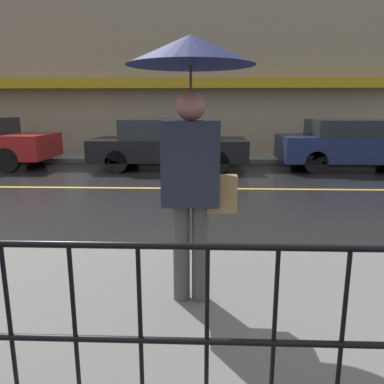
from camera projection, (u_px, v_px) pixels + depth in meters
ground_plane at (144, 188)px, 8.31m from camera, size 80.00×80.00×0.00m
sidewalk_near at (45, 309)px, 3.18m from camera, size 28.00×2.74×0.13m
sidewalk_far at (167, 157)px, 13.07m from camera, size 28.00×2.05×0.13m
lane_marking at (144, 188)px, 8.31m from camera, size 25.20×0.12×0.01m
building_storefront at (169, 75)px, 13.57m from camera, size 28.00×0.85×5.89m
pedestrian at (192, 104)px, 2.87m from camera, size 0.98×0.98×2.14m
car_black at (168, 144)px, 10.95m from camera, size 4.45×1.94×1.43m
car_navy at (354, 144)px, 10.75m from camera, size 4.29×1.87×1.42m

